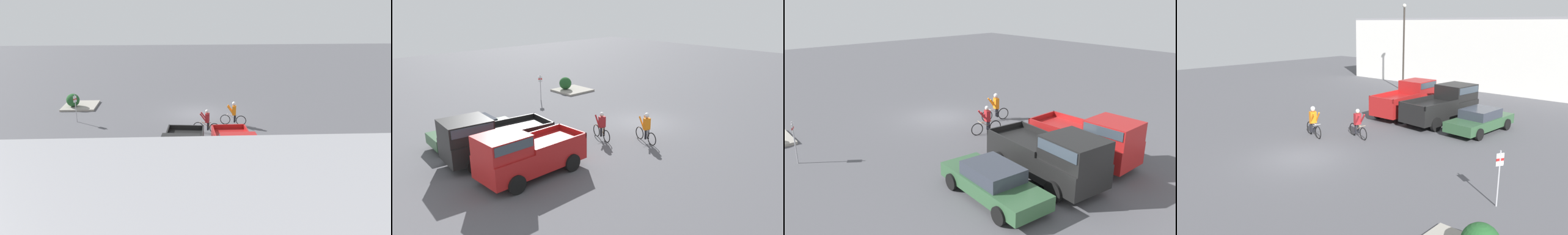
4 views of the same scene
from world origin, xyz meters
TOP-DOWN VIEW (x-y plane):
  - ground_plane at (0.00, 0.00)m, footprint 80.00×80.00m
  - pickup_truck_0 at (-1.46, 10.23)m, footprint 2.31×5.09m
  - pickup_truck_1 at (1.40, 10.36)m, footprint 2.73×5.60m
  - sedan_0 at (4.15, 9.76)m, footprint 2.28×4.89m
  - cyclist_0 at (-0.37, 4.17)m, footprint 1.81×0.60m
  - cyclist_1 at (-2.41, 2.68)m, footprint 1.83×0.60m
  - fire_lane_sign at (9.00, 1.53)m, footprint 0.17×0.27m
  - curb_island at (9.66, -2.37)m, footprint 2.71×2.77m
  - shrub at (10.13, -1.98)m, footprint 1.06×1.06m

SIDE VIEW (x-z plane):
  - ground_plane at x=0.00m, z-range 0.00..0.00m
  - curb_island at x=9.66m, z-range 0.00..0.15m
  - shrub at x=10.13m, z-range 0.15..1.21m
  - sedan_0 at x=4.15m, z-range 0.01..1.40m
  - cyclist_0 at x=-0.37m, z-range -0.02..1.62m
  - cyclist_1 at x=-2.41m, z-range 0.00..1.74m
  - pickup_truck_0 at x=-1.46m, z-range 0.03..2.35m
  - pickup_truck_1 at x=1.40m, z-range 0.03..2.37m
  - fire_lane_sign at x=9.00m, z-range 0.22..2.28m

